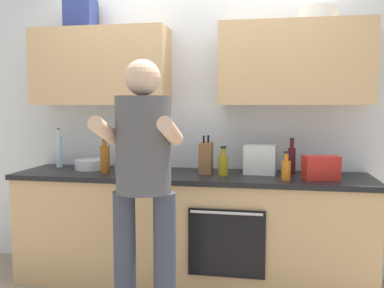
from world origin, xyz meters
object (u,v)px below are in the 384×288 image
object	(u,v)px
bottle_juice	(286,169)
cup_stoneware	(119,168)
bottle_oil	(223,164)
grocery_bag_crisps	(321,168)
knife_block	(206,158)
bottle_water	(59,151)
mixing_bowl	(91,164)
bottle_syrup	(105,158)
person_standing	(143,174)
bottle_wine	(292,159)
grocery_bag_produce	(260,159)
cup_coffee	(328,168)
cup_tea	(155,164)
bottle_soy	(162,158)

from	to	relation	value
bottle_juice	cup_stoneware	size ratio (longest dim) A/B	2.04
bottle_oil	grocery_bag_crisps	xyz separation A→B (m)	(0.73, -0.05, -0.00)
bottle_oil	knife_block	distance (m)	0.17
bottle_water	knife_block	size ratio (longest dim) A/B	1.13
mixing_bowl	cup_stoneware	bearing A→B (deg)	-31.31
bottle_oil	bottle_water	bearing A→B (deg)	173.12
bottle_syrup	person_standing	bearing A→B (deg)	-53.22
bottle_wine	grocery_bag_crisps	distance (m)	0.29
grocery_bag_produce	mixing_bowl	bearing A→B (deg)	-179.34
cup_coffee	grocery_bag_crisps	distance (m)	0.25
person_standing	bottle_syrup	size ratio (longest dim) A/B	6.10
bottle_syrup	cup_coffee	bearing A→B (deg)	7.65
grocery_bag_produce	knife_block	bearing A→B (deg)	-172.23
cup_stoneware	cup_coffee	distance (m)	1.66
cup_stoneware	mixing_bowl	bearing A→B (deg)	148.69
bottle_water	bottle_wine	distance (m)	2.01
bottle_juice	mixing_bowl	xyz separation A→B (m)	(-1.63, 0.24, -0.04)
mixing_bowl	knife_block	xyz separation A→B (m)	(1.01, -0.04, 0.08)
bottle_oil	cup_stoneware	bearing A→B (deg)	-173.83
grocery_bag_produce	bottle_water	bearing A→B (deg)	178.41
bottle_juice	cup_tea	xyz separation A→B (m)	(-1.07, 0.27, -0.03)
knife_block	bottle_water	bearing A→B (deg)	175.38
bottle_syrup	bottle_juice	bearing A→B (deg)	-2.67
cup_stoneware	knife_block	distance (m)	0.70
bottle_soy	bottle_syrup	xyz separation A→B (m)	(-0.46, -0.07, -0.00)
bottle_juice	knife_block	bearing A→B (deg)	162.78
bottle_water	bottle_soy	bearing A→B (deg)	-9.26
cup_stoneware	mixing_bowl	size ratio (longest dim) A/B	0.39
bottle_soy	bottle_oil	xyz separation A→B (m)	(0.50, -0.02, -0.03)
cup_tea	bottle_wine	bearing A→B (deg)	0.35
bottle_juice	bottle_oil	size ratio (longest dim) A/B	0.92
person_standing	bottle_soy	size ratio (longest dim) A/B	6.19
bottle_water	grocery_bag_produce	world-z (taller)	bottle_water
mixing_bowl	bottle_juice	bearing A→B (deg)	-8.22
bottle_juice	bottle_wine	xyz separation A→B (m)	(0.05, 0.28, 0.04)
cup_stoneware	cup_tea	size ratio (longest dim) A/B	1.02
bottle_water	bottle_syrup	world-z (taller)	bottle_water
grocery_bag_crisps	bottle_soy	bearing A→B (deg)	176.88
person_standing	bottle_water	xyz separation A→B (m)	(-1.07, 0.97, 0.02)
bottle_water	bottle_wine	bearing A→B (deg)	-0.56
cup_stoneware	grocery_bag_produce	size ratio (longest dim) A/B	0.42
bottle_syrup	cup_stoneware	size ratio (longest dim) A/B	2.71
cup_coffee	knife_block	xyz separation A→B (m)	(-0.96, -0.11, 0.07)
bottle_soy	bottle_wine	world-z (taller)	bottle_wine
bottle_oil	mixing_bowl	world-z (taller)	bottle_oil
person_standing	bottle_soy	world-z (taller)	person_standing
bottle_soy	cup_coffee	xyz separation A→B (m)	(1.31, 0.16, -0.07)
person_standing	bottle_water	distance (m)	1.44
cup_tea	mixing_bowl	size ratio (longest dim) A/B	0.38
bottle_juice	bottle_soy	bearing A→B (deg)	171.78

